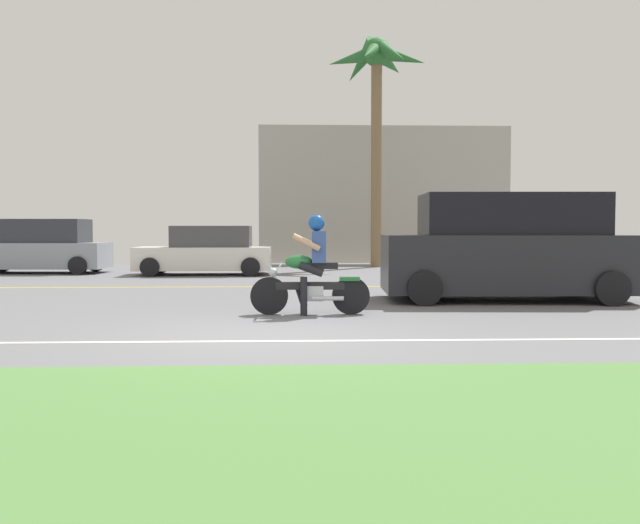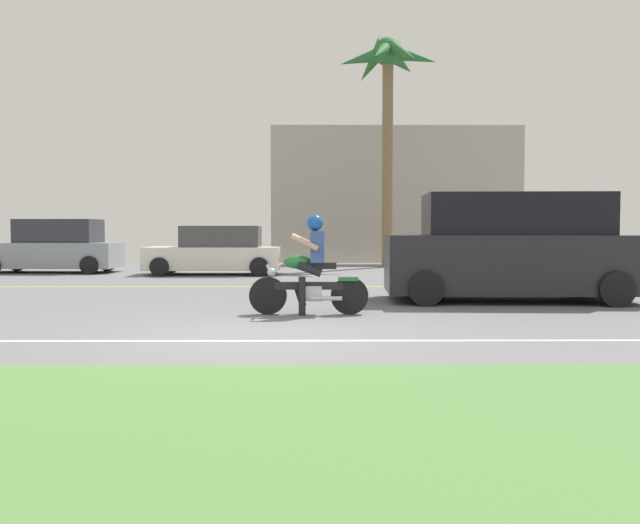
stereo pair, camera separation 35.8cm
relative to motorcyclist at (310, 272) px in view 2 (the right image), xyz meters
name	(u,v)px [view 2 (the right image)]	position (x,y,z in m)	size (l,w,h in m)	color
ground	(271,310)	(-0.67, 0.78, -0.70)	(56.00, 30.00, 0.04)	slate
grass_median	(207,423)	(-0.67, -6.32, -0.65)	(56.00, 3.80, 0.06)	#548442
lane_line_near	(254,341)	(-0.67, -2.64, -0.68)	(50.40, 0.12, 0.01)	silver
lane_line_far	(283,287)	(-0.67, 5.32, -0.68)	(50.40, 0.12, 0.01)	yellow
motorcyclist	(310,272)	(0.00, 0.00, 0.00)	(1.93, 0.63, 1.62)	black
suv_nearby	(511,249)	(3.85, 2.07, 0.31)	(4.93, 2.33, 2.06)	#232328
parked_car_0	(54,248)	(-8.24, 10.83, 0.10)	(4.29, 1.96, 1.70)	#8C939E
parked_car_1	(216,252)	(-2.93, 9.83, 0.01)	(4.05, 1.89, 1.48)	white
palm_tree_0	(388,74)	(2.73, 13.85, 6.28)	(3.68, 3.47, 8.40)	brown
building_far	(392,197)	(3.45, 18.78, 2.11)	(10.29, 4.00, 5.59)	#A8A399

